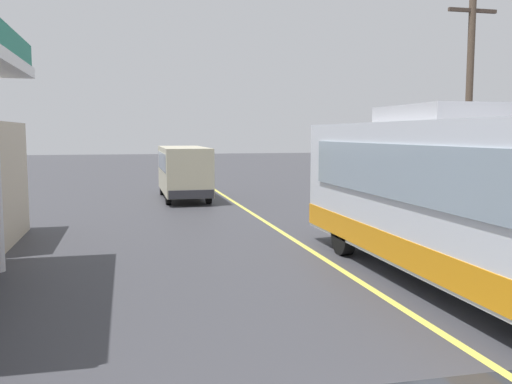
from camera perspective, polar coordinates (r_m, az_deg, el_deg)
The scene contains 5 objects.
ground at distance 24.31m, azimuth -1.94°, elevation -1.24°, with size 120.00×120.00×0.00m, color #38383D.
lane_divider_stripe at distance 19.48m, azimuth 0.94°, elevation -3.05°, with size 0.16×50.00×0.01m, color #D8CC4C.
coach_bus_main at distance 11.76m, azimuth 20.18°, elevation -1.00°, with size 2.60×11.04×3.69m.
minibus_opposing_lane at distance 26.27m, azimuth -7.45°, elevation 2.48°, with size 2.04×6.13×2.44m.
utility_pole_roadside at distance 20.71m, azimuth 21.02°, elevation 8.45°, with size 1.80×0.24×7.83m.
Camera 1 is at (-4.70, -3.65, 3.09)m, focal length 38.93 mm.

